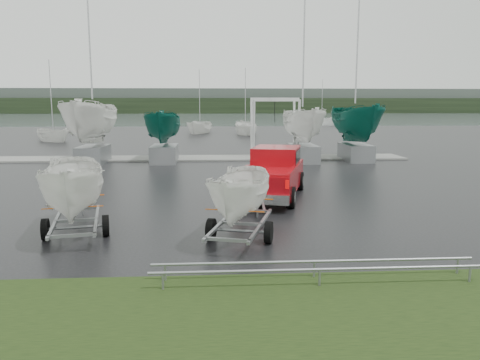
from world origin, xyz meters
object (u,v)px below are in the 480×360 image
trailer_parked (72,141)px  pickup_truck (274,171)px  boat_hoist (275,119)px  trailer_hitched (241,154)px

trailer_parked → pickup_truck: bearing=29.3°
pickup_truck → boat_hoist: bearing=97.9°
pickup_truck → trailer_parked: (-6.37, -5.51, 1.70)m
boat_hoist → trailer_hitched: bearing=-100.4°
pickup_truck → trailer_hitched: bearing=-90.0°
pickup_truck → boat_hoist: (1.82, 13.15, 1.66)m
pickup_truck → trailer_parked: size_ratio=1.23×
boat_hoist → trailer_parked: bearing=-113.7°
pickup_truck → boat_hoist: size_ratio=1.49×
trailer_hitched → trailer_parked: size_ratio=0.87×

